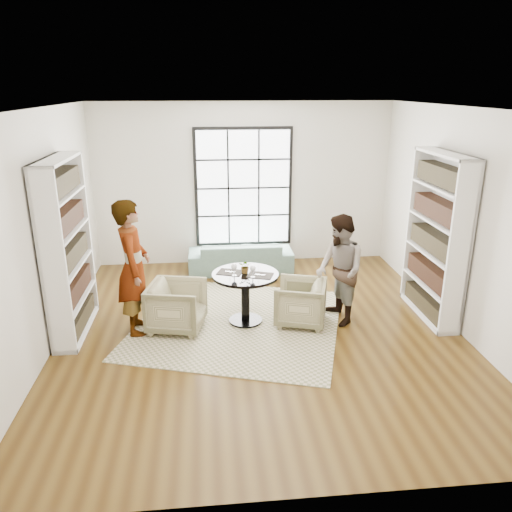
{
  "coord_description": "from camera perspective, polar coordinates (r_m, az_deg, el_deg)",
  "views": [
    {
      "loc": [
        -0.69,
        -6.22,
        3.26
      ],
      "look_at": [
        -0.02,
        0.4,
        0.98
      ],
      "focal_mm": 35.0,
      "sensor_mm": 36.0,
      "label": 1
    }
  ],
  "objects": [
    {
      "name": "cutlery_right",
      "position": [
        6.94,
        0.49,
        -2.15
      ],
      "size": [
        0.2,
        0.25,
        0.01
      ],
      "primitive_type": null,
      "rotation": [
        0.0,
        0.0,
        -0.33
      ],
      "color": "silver",
      "rests_on": "placemat_right"
    },
    {
      "name": "person_right",
      "position": [
        7.12,
        9.55,
        -1.62
      ],
      "size": [
        0.73,
        0.86,
        1.58
      ],
      "primitive_type": "imported",
      "rotation": [
        0.0,
        0.0,
        -1.39
      ],
      "color": "gray",
      "rests_on": "ground"
    },
    {
      "name": "armchair_right",
      "position": [
        7.18,
        5.08,
        -5.32
      ],
      "size": [
        0.87,
        0.86,
        0.64
      ],
      "primitive_type": "imported",
      "rotation": [
        0.0,
        0.0,
        -1.86
      ],
      "color": "tan",
      "rests_on": "ground"
    },
    {
      "name": "wine_glass_left",
      "position": [
        6.89,
        -2.52,
        -1.26
      ],
      "size": [
        0.08,
        0.08,
        0.18
      ],
      "color": "silver",
      "rests_on": "pedestal_table"
    },
    {
      "name": "room_shell",
      "position": [
        7.09,
        0.08,
        2.51
      ],
      "size": [
        6.0,
        6.01,
        6.0
      ],
      "color": "silver",
      "rests_on": "ground"
    },
    {
      "name": "armchair_left",
      "position": [
        7.07,
        -9.03,
        -5.7
      ],
      "size": [
        0.89,
        0.87,
        0.68
      ],
      "primitive_type": "imported",
      "rotation": [
        0.0,
        0.0,
        1.36
      ],
      "color": "tan",
      "rests_on": "ground"
    },
    {
      "name": "rug",
      "position": [
        7.28,
        -2.0,
        -7.61
      ],
      "size": [
        3.53,
        3.53,
        0.01
      ],
      "primitive_type": "cube",
      "rotation": [
        0.0,
        0.0,
        -0.3
      ],
      "color": "#BFAD8F",
      "rests_on": "ground"
    },
    {
      "name": "flower_centerpiece",
      "position": [
        7.01,
        -1.21,
        -1.2
      ],
      "size": [
        0.22,
        0.21,
        0.2
      ],
      "primitive_type": "imported",
      "rotation": [
        0.0,
        0.0,
        -0.35
      ],
      "color": "gray",
      "rests_on": "pedestal_table"
    },
    {
      "name": "cutlery_left",
      "position": [
        7.07,
        -2.99,
        -1.8
      ],
      "size": [
        0.2,
        0.25,
        0.01
      ],
      "primitive_type": null,
      "rotation": [
        0.0,
        0.0,
        -0.33
      ],
      "color": "silver",
      "rests_on": "placemat_left"
    },
    {
      "name": "pedestal_table",
      "position": [
        7.09,
        -1.23,
        -3.58
      ],
      "size": [
        0.94,
        0.94,
        0.75
      ],
      "rotation": [
        0.0,
        0.0,
        -0.33
      ],
      "color": "black",
      "rests_on": "ground"
    },
    {
      "name": "sofa",
      "position": [
        9.19,
        -1.78,
        -0.03
      ],
      "size": [
        1.89,
        0.74,
        0.55
      ],
      "primitive_type": "imported",
      "rotation": [
        0.0,
        0.0,
        3.14
      ],
      "color": "gray",
      "rests_on": "ground"
    },
    {
      "name": "wine_glass_right",
      "position": [
        6.84,
        -0.37,
        -1.46
      ],
      "size": [
        0.08,
        0.08,
        0.18
      ],
      "color": "silver",
      "rests_on": "pedestal_table"
    },
    {
      "name": "person_left",
      "position": [
        6.91,
        -13.84,
        -1.31
      ],
      "size": [
        0.49,
        0.71,
        1.87
      ],
      "primitive_type": "imported",
      "rotation": [
        0.0,
        0.0,
        1.63
      ],
      "color": "gray",
      "rests_on": "ground"
    },
    {
      "name": "placemat_right",
      "position": [
        6.95,
        0.49,
        -2.2
      ],
      "size": [
        0.41,
        0.36,
        0.01
      ],
      "primitive_type": "cube",
      "rotation": [
        0.0,
        0.0,
        -0.33
      ],
      "color": "#292724",
      "rests_on": "pedestal_table"
    },
    {
      "name": "placemat_left",
      "position": [
        7.07,
        -2.99,
        -1.85
      ],
      "size": [
        0.41,
        0.36,
        0.01
      ],
      "primitive_type": "cube",
      "rotation": [
        0.0,
        0.0,
        -0.33
      ],
      "color": "#292724",
      "rests_on": "pedestal_table"
    },
    {
      "name": "ground",
      "position": [
        7.06,
        0.52,
        -8.59
      ],
      "size": [
        6.0,
        6.0,
        0.0
      ],
      "primitive_type": "plane",
      "color": "#563D14"
    }
  ]
}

